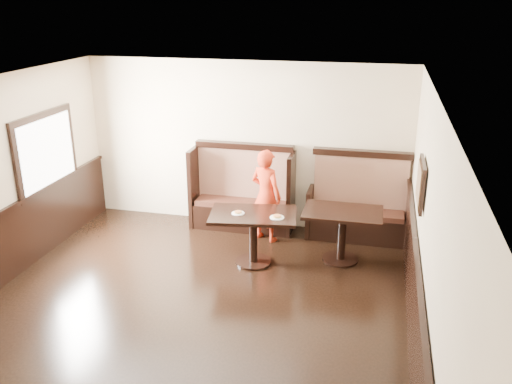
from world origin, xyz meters
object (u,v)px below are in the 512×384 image
(booth_main, at_px, (243,197))
(booth_neighbor, at_px, (358,210))
(table_main, at_px, (253,225))
(child, at_px, (266,195))
(table_neighbor, at_px, (342,224))

(booth_main, relative_size, booth_neighbor, 1.06)
(table_main, bearing_deg, child, 80.99)
(table_neighbor, height_order, child, child)
(table_neighbor, bearing_deg, booth_main, 152.60)
(booth_main, bearing_deg, table_main, -69.12)
(table_main, relative_size, child, 0.89)
(booth_neighbor, height_order, table_main, booth_neighbor)
(table_neighbor, relative_size, child, 0.76)
(booth_main, distance_m, child, 0.70)
(booth_neighbor, bearing_deg, booth_main, 179.95)
(booth_main, height_order, child, child)
(booth_main, xyz_separation_m, child, (0.50, -0.43, 0.23))
(child, bearing_deg, table_main, 114.08)
(table_main, height_order, child, child)
(table_neighbor, xyz_separation_m, child, (-1.26, 0.49, 0.16))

